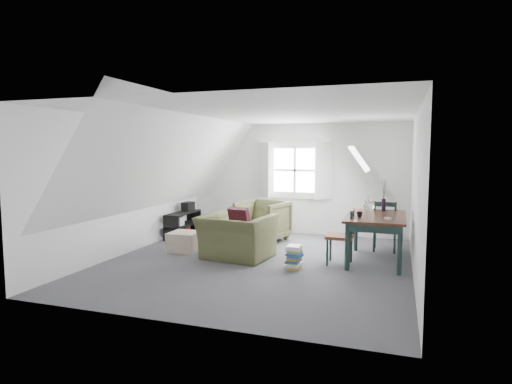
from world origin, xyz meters
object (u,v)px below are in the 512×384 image
(dining_table, at_px, (376,221))
(magazine_stack, at_px, (294,257))
(dining_chair_far, at_px, (385,225))
(dining_chair_near, at_px, (342,236))
(media_shelf, at_px, (182,226))
(armchair_near, at_px, (236,258))
(armchair_far, at_px, (263,241))
(ottoman, at_px, (185,241))

(dining_table, xyz_separation_m, magazine_stack, (-1.21, -0.88, -0.51))
(dining_chair_far, distance_m, dining_chair_near, 1.37)
(media_shelf, bearing_deg, dining_chair_far, 1.03)
(armchair_near, relative_size, armchair_far, 1.25)
(armchair_far, xyz_separation_m, ottoman, (-1.14, -1.31, 0.18))
(ottoman, xyz_separation_m, dining_chair_far, (3.60, 1.18, 0.32))
(armchair_far, relative_size, dining_chair_far, 0.98)
(armchair_far, height_order, dining_chair_near, dining_chair_near)
(armchair_far, distance_m, dining_table, 2.62)
(dining_table, height_order, media_shelf, dining_table)
(dining_table, xyz_separation_m, dining_chair_far, (0.13, 0.84, -0.19))
(media_shelf, height_order, magazine_stack, media_shelf)
(magazine_stack, bearing_deg, dining_table, 35.97)
(media_shelf, bearing_deg, ottoman, -59.43)
(dining_chair_far, bearing_deg, armchair_near, 40.99)
(armchair_near, height_order, media_shelf, media_shelf)
(armchair_near, bearing_deg, dining_chair_near, -166.43)
(ottoman, bearing_deg, armchair_near, -10.50)
(dining_table, relative_size, dining_chair_near, 1.72)
(armchair_near, relative_size, dining_chair_far, 1.23)
(media_shelf, xyz_separation_m, magazine_stack, (2.91, -1.66, -0.06))
(ottoman, xyz_separation_m, dining_chair_near, (2.95, -0.03, 0.30))
(armchair_far, height_order, dining_chair_far, dining_chair_far)
(dining_chair_near, bearing_deg, dining_chair_far, 166.23)
(dining_table, distance_m, magazine_stack, 1.58)
(dining_table, bearing_deg, armchair_near, -168.24)
(dining_chair_far, bearing_deg, ottoman, 29.73)
(armchair_near, distance_m, ottoman, 1.17)
(dining_chair_near, bearing_deg, dining_table, 139.54)
(dining_chair_far, relative_size, media_shelf, 0.90)
(dining_chair_far, bearing_deg, media_shelf, 12.31)
(armchair_near, bearing_deg, magazine_stack, 171.41)
(armchair_near, xyz_separation_m, ottoman, (-1.13, 0.21, 0.18))
(ottoman, height_order, dining_chair_near, dining_chair_near)
(armchair_near, xyz_separation_m, dining_chair_near, (1.82, 0.18, 0.48))
(armchair_near, distance_m, media_shelf, 2.25)
(armchair_near, distance_m, magazine_stack, 1.19)
(armchair_far, bearing_deg, dining_chair_far, 11.79)
(media_shelf, bearing_deg, magazine_stack, -29.47)
(armchair_near, distance_m, dining_table, 2.50)
(magazine_stack, bearing_deg, armchair_far, 121.23)
(armchair_near, height_order, ottoman, armchair_near)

